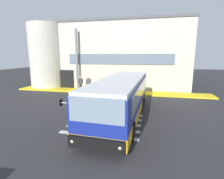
% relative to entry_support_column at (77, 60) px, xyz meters
% --- Properties ---
extents(ground_plane, '(80.00, 90.00, 0.02)m').
position_rel_entry_support_column_xyz_m(ground_plane, '(4.04, -5.40, -3.74)').
color(ground_plane, '#2B2B2D').
rests_on(ground_plane, ground).
extents(bay_paint_stripes, '(4.40, 3.96, 0.01)m').
position_rel_entry_support_column_xyz_m(bay_paint_stripes, '(6.04, -9.60, -3.72)').
color(bay_paint_stripes, silver).
rests_on(bay_paint_stripes, ground).
extents(terminal_building, '(20.28, 13.80, 8.48)m').
position_rel_entry_support_column_xyz_m(terminal_building, '(3.37, 6.17, 0.50)').
color(terminal_building, beige).
rests_on(terminal_building, ground).
extents(boarding_curb, '(22.48, 2.00, 0.15)m').
position_rel_entry_support_column_xyz_m(boarding_curb, '(4.04, -0.60, -3.65)').
color(boarding_curb, yellow).
rests_on(boarding_curb, ground).
extents(entry_support_column, '(0.28, 0.28, 7.15)m').
position_rel_entry_support_column_xyz_m(entry_support_column, '(0.00, 0.00, 0.00)').
color(entry_support_column, slate).
rests_on(entry_support_column, boarding_curb).
extents(bus_main_foreground, '(3.47, 10.35, 2.70)m').
position_rel_entry_support_column_xyz_m(bus_main_foreground, '(6.83, -8.31, -2.39)').
color(bus_main_foreground, navy).
rests_on(bus_main_foreground, ground).
extents(passenger_near_column, '(0.47, 0.42, 1.68)m').
position_rel_entry_support_column_xyz_m(passenger_near_column, '(0.80, -0.98, -2.65)').
color(passenger_near_column, '#2D2D33').
rests_on(passenger_near_column, boarding_curb).
extents(passenger_by_doorway, '(0.58, 0.43, 1.68)m').
position_rel_entry_support_column_xyz_m(passenger_by_doorway, '(1.73, -0.88, -2.61)').
color(passenger_by_doorway, '#4C4233').
rests_on(passenger_by_doorway, boarding_curb).
extents(passenger_at_curb_edge, '(0.46, 0.43, 1.68)m').
position_rel_entry_support_column_xyz_m(passenger_at_curb_edge, '(3.39, -0.86, -2.65)').
color(passenger_at_curb_edge, '#1E2338').
rests_on(passenger_at_curb_edge, boarding_curb).
extents(safety_bollard_yellow, '(0.18, 0.18, 0.90)m').
position_rel_entry_support_column_xyz_m(safety_bollard_yellow, '(6.25, -1.80, -3.28)').
color(safety_bollard_yellow, yellow).
rests_on(safety_bollard_yellow, ground).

